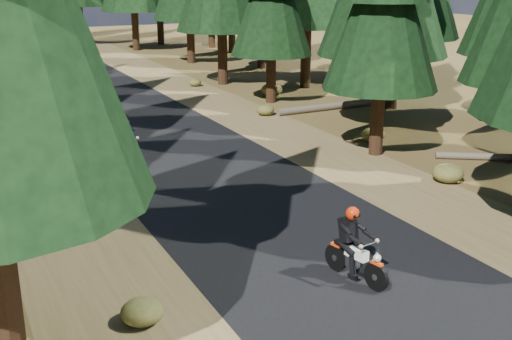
{
  "coord_description": "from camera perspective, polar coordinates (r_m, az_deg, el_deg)",
  "views": [
    {
      "loc": [
        -7.03,
        -12.79,
        6.1
      ],
      "look_at": [
        0.0,
        1.5,
        1.1
      ],
      "focal_mm": 45.0,
      "sensor_mm": 36.0,
      "label": 1
    }
  ],
  "objects": [
    {
      "name": "rider_lead",
      "position": [
        13.28,
        8.87,
        -7.64
      ],
      "size": [
        0.85,
        1.8,
        1.55
      ],
      "rotation": [
        0.0,
        0.0,
        3.34
      ],
      "color": "white",
      "rests_on": "road"
    },
    {
      "name": "road",
      "position": [
        20.07,
        -4.41,
        -0.29
      ],
      "size": [
        6.0,
        100.0,
        0.01
      ],
      "primitive_type": "cube",
      "color": "black",
      "rests_on": "ground"
    },
    {
      "name": "shoulder_r",
      "position": [
        22.11,
        6.71,
        1.31
      ],
      "size": [
        3.2,
        100.0,
        0.01
      ],
      "primitive_type": "cube",
      "color": "brown",
      "rests_on": "ground"
    },
    {
      "name": "rider_follow",
      "position": [
        20.91,
        -11.39,
        1.77
      ],
      "size": [
        0.62,
        1.93,
        1.71
      ],
      "rotation": [
        0.0,
        0.0,
        3.16
      ],
      "color": "#A50B14",
      "rests_on": "road"
    },
    {
      "name": "understory_shrubs",
      "position": [
        22.65,
        -3.12,
        2.47
      ],
      "size": [
        15.52,
        30.56,
        0.64
      ],
      "color": "#474C1E",
      "rests_on": "ground"
    },
    {
      "name": "shoulder_l",
      "position": [
        18.96,
        -17.42,
        -2.16
      ],
      "size": [
        3.2,
        100.0,
        0.01
      ],
      "primitive_type": "cube",
      "color": "brown",
      "rests_on": "ground"
    },
    {
      "name": "ground",
      "position": [
        15.82,
        2.41,
        -5.27
      ],
      "size": [
        120.0,
        120.0,
        0.0
      ],
      "primitive_type": "plane",
      "color": "#4C3A1B",
      "rests_on": "ground"
    },
    {
      "name": "log_far",
      "position": [
        22.85,
        21.05,
        1.07
      ],
      "size": [
        3.78,
        2.55,
        0.24
      ],
      "primitive_type": "cylinder",
      "rotation": [
        0.0,
        1.57,
        -0.57
      ],
      "color": "#4C4233",
      "rests_on": "ground"
    },
    {
      "name": "log_near",
      "position": [
        29.35,
        6.7,
        5.64
      ],
      "size": [
        5.54,
        0.51,
        0.32
      ],
      "primitive_type": "cylinder",
      "rotation": [
        0.0,
        1.57,
        0.04
      ],
      "color": "#4C4233",
      "rests_on": "ground"
    }
  ]
}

